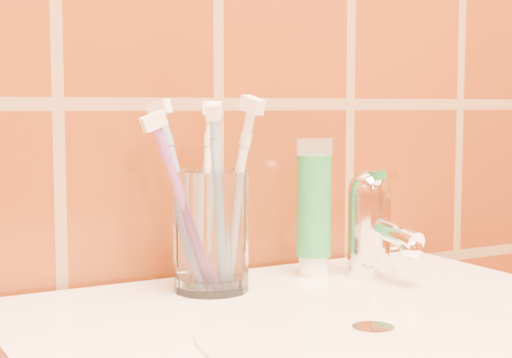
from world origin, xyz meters
TOP-DOWN VIEW (x-y plane):
  - glass_tumbler at (-0.05, 1.11)m, footprint 0.09×0.09m
  - toothpaste_tube at (0.08, 1.12)m, footprint 0.04×0.04m
  - faucet at (0.14, 1.09)m, footprint 0.05×0.11m
  - toothbrush_0 at (-0.08, 1.10)m, footprint 0.09×0.09m
  - toothbrush_1 at (-0.05, 1.14)m, footprint 0.11×0.11m
  - toothbrush_2 at (-0.06, 1.09)m, footprint 0.10×0.11m
  - toothbrush_3 at (-0.04, 1.09)m, footprint 0.07×0.13m
  - toothbrush_4 at (-0.08, 1.13)m, footprint 0.11×0.14m

SIDE VIEW (x-z plane):
  - glass_tumbler at x=-0.05m, z-range 0.85..0.97m
  - faucet at x=0.14m, z-range 0.85..0.97m
  - toothpaste_tube at x=0.08m, z-range 0.85..1.00m
  - toothbrush_0 at x=-0.08m, z-range 0.85..1.03m
  - toothbrush_2 at x=-0.06m, z-range 0.84..1.05m
  - toothbrush_1 at x=-0.05m, z-range 0.84..1.05m
  - toothbrush_4 at x=-0.08m, z-range 0.84..1.05m
  - toothbrush_3 at x=-0.04m, z-range 0.84..1.06m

